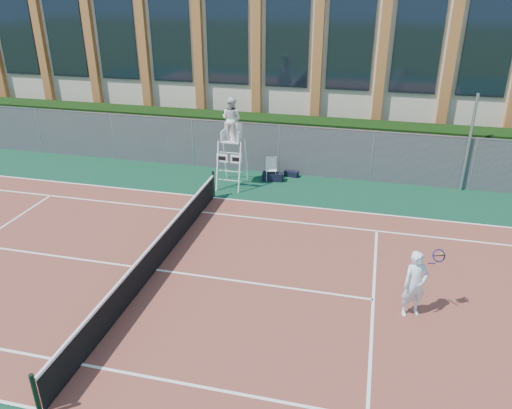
% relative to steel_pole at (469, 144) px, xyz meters
% --- Properties ---
extents(ground, '(120.00, 120.00, 0.00)m').
position_rel_steel_pole_xyz_m(ground, '(-9.67, -8.70, -2.00)').
color(ground, '#233814').
extents(apron, '(36.00, 20.00, 0.01)m').
position_rel_steel_pole_xyz_m(apron, '(-9.67, -7.70, -1.99)').
color(apron, '#0D3A1F').
rests_on(apron, ground).
extents(tennis_court, '(23.77, 10.97, 0.02)m').
position_rel_steel_pole_xyz_m(tennis_court, '(-9.67, -8.70, -1.98)').
color(tennis_court, brown).
rests_on(tennis_court, apron).
extents(tennis_net, '(0.10, 11.30, 1.10)m').
position_rel_steel_pole_xyz_m(tennis_net, '(-9.67, -8.70, -1.46)').
color(tennis_net, black).
rests_on(tennis_net, ground).
extents(fence, '(40.00, 0.06, 2.20)m').
position_rel_steel_pole_xyz_m(fence, '(-9.67, 0.10, -0.90)').
color(fence, '#595E60').
rests_on(fence, ground).
extents(hedge, '(40.00, 1.40, 2.20)m').
position_rel_steel_pole_xyz_m(hedge, '(-9.67, 1.30, -0.90)').
color(hedge, black).
rests_on(hedge, ground).
extents(building, '(45.00, 10.60, 8.22)m').
position_rel_steel_pole_xyz_m(building, '(-9.67, 9.25, 2.15)').
color(building, beige).
rests_on(building, ground).
extents(steel_pole, '(0.12, 0.12, 3.99)m').
position_rel_steel_pole_xyz_m(steel_pole, '(0.00, 0.00, 0.00)').
color(steel_pole, '#9EA0A5').
rests_on(steel_pole, ground).
extents(umpire_chair, '(1.05, 1.61, 3.75)m').
position_rel_steel_pole_xyz_m(umpire_chair, '(-9.30, -1.65, 0.74)').
color(umpire_chair, white).
rests_on(umpire_chair, ground).
extents(plastic_chair, '(0.55, 0.55, 1.00)m').
position_rel_steel_pole_xyz_m(plastic_chair, '(-7.85, -0.70, -1.40)').
color(plastic_chair, silver).
rests_on(plastic_chair, apron).
extents(sports_bag_near, '(0.88, 0.41, 0.37)m').
position_rel_steel_pole_xyz_m(sports_bag_near, '(-7.75, -0.84, -1.80)').
color(sports_bag_near, black).
rests_on(sports_bag_near, apron).
extents(sports_bag_far, '(0.64, 0.38, 0.24)m').
position_rel_steel_pole_xyz_m(sports_bag_far, '(-7.05, -0.16, -1.87)').
color(sports_bag_far, black).
rests_on(sports_bag_far, apron).
extents(tennis_player, '(1.07, 0.80, 1.84)m').
position_rel_steel_pole_xyz_m(tennis_player, '(-2.31, -9.10, -1.04)').
color(tennis_player, white).
rests_on(tennis_player, tennis_court).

